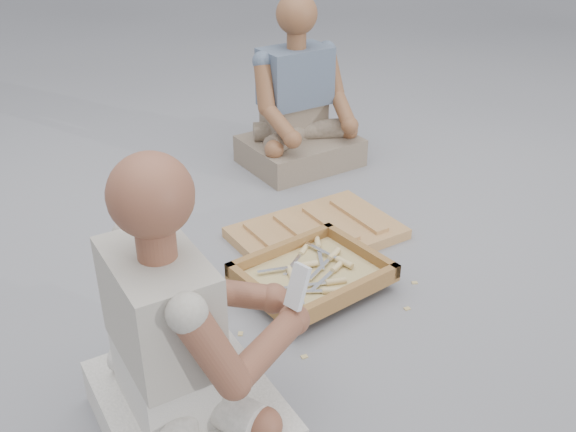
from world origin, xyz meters
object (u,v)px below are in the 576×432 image
carved_panel (316,233)px  companion (299,111)px  tool_tray (312,274)px  craftsman (181,352)px

carved_panel → companion: companion is taller
carved_panel → companion: (0.31, 0.68, 0.25)m
tool_tray → craftsman: (-0.62, -0.40, 0.21)m
carved_panel → craftsman: size_ratio=0.79×
carved_panel → craftsman: (-0.82, -0.70, 0.25)m
companion → craftsman: bearing=46.9°
carved_panel → craftsman: bearing=-139.4°
carved_panel → companion: bearing=65.7°
tool_tray → companion: 1.13m
craftsman → companion: 1.78m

